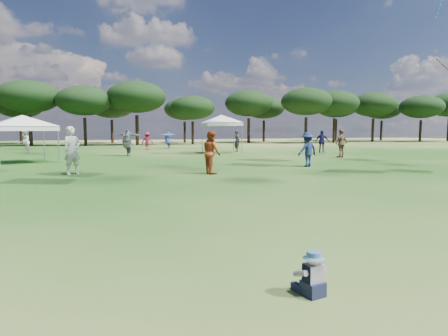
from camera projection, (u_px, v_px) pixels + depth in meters
The scene contains 5 objects.
tree_line at pixel (126, 101), 46.98m from camera, with size 108.78×17.63×7.77m.
tent_left at pixel (22, 117), 20.14m from camera, with size 5.66×5.66×2.89m.
tent_right at pixel (221, 116), 28.84m from camera, with size 5.55×5.55×3.26m.
toddler at pixel (312, 275), 4.02m from camera, with size 0.35×0.37×0.49m.
festival_crowd at pixel (136, 144), 24.81m from camera, with size 29.67×23.05×1.93m.
Camera 1 is at (-2.08, -1.54, 1.77)m, focal length 30.00 mm.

